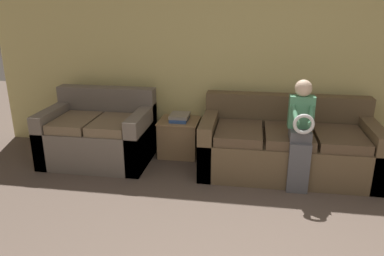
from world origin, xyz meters
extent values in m
cube|color=#DBCC7F|center=(0.00, 3.30, 1.27)|extent=(7.27, 0.06, 2.55)
cube|color=brown|center=(0.31, 2.68, 0.22)|extent=(2.00, 0.97, 0.44)
cube|color=brown|center=(0.31, 3.07, 0.65)|extent=(2.00, 0.20, 0.42)
cube|color=brown|center=(-0.61, 2.68, 0.33)|extent=(0.16, 0.97, 0.65)
cube|color=brown|center=(1.23, 2.68, 0.33)|extent=(0.16, 0.97, 0.65)
cube|color=brown|center=(-0.25, 2.58, 0.50)|extent=(0.53, 0.73, 0.11)
cube|color=brown|center=(0.31, 2.58, 0.50)|extent=(0.53, 0.73, 0.11)
cube|color=brown|center=(0.87, 2.58, 0.50)|extent=(0.53, 0.73, 0.11)
cube|color=#70665B|center=(-2.02, 2.66, 0.24)|extent=(1.30, 0.92, 0.47)
cube|color=#70665B|center=(-2.02, 3.02, 0.68)|extent=(1.30, 0.20, 0.41)
cube|color=#70665B|center=(-2.59, 2.66, 0.34)|extent=(0.16, 0.92, 0.68)
cube|color=#70665B|center=(-1.45, 2.66, 0.34)|extent=(0.16, 0.92, 0.68)
cube|color=#7A664C|center=(-2.26, 2.56, 0.53)|extent=(0.46, 0.68, 0.11)
cube|color=#7A664C|center=(-1.77, 2.56, 0.53)|extent=(0.46, 0.68, 0.11)
cube|color=#56565B|center=(0.40, 2.20, 0.28)|extent=(0.22, 0.10, 0.55)
cube|color=#56565B|center=(0.40, 2.34, 0.61)|extent=(0.22, 0.28, 0.11)
cube|color=#4C8E66|center=(0.40, 2.41, 0.84)|extent=(0.26, 0.14, 0.35)
sphere|color=beige|center=(0.40, 2.41, 1.09)|extent=(0.18, 0.18, 0.18)
torus|color=white|center=(0.40, 2.14, 0.79)|extent=(0.21, 0.04, 0.21)
cylinder|color=#4C8E66|center=(0.32, 2.27, 0.86)|extent=(0.10, 0.30, 0.20)
cylinder|color=#4C8E66|center=(0.48, 2.27, 0.86)|extent=(0.10, 0.30, 0.20)
cube|color=#9E7A51|center=(-1.05, 3.01, 0.24)|extent=(0.50, 0.46, 0.48)
cube|color=tan|center=(-1.05, 3.01, 0.47)|extent=(0.52, 0.48, 0.02)
cube|color=#33569E|center=(-1.04, 3.02, 0.50)|extent=(0.22, 0.32, 0.04)
cube|color=gray|center=(-1.04, 3.03, 0.54)|extent=(0.24, 0.29, 0.04)
camera|label=1|loc=(-0.14, -1.54, 1.96)|focal=35.00mm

